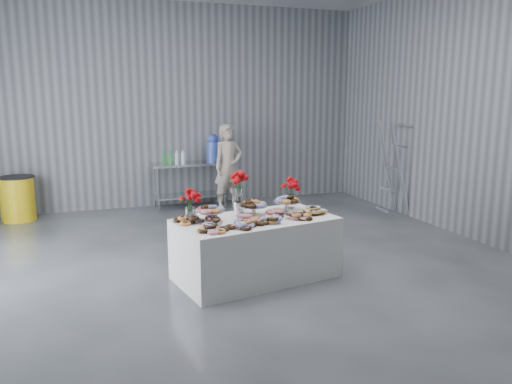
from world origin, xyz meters
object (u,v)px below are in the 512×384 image
Objects in this scene: water_jug at (213,149)px; person at (228,167)px; trash_barrel at (18,199)px; prep_table at (189,177)px; display_table at (256,248)px; stepladder at (393,168)px.

person is at bearing -56.11° from water_jug.
person reaches higher than trash_barrel.
person is (0.21, -0.32, -0.32)m from water_jug.
trash_barrel is at bearing 180.00° from water_jug.
person is 2.08× the size of trash_barrel.
person is at bearing -23.97° from prep_table.
stepladder is at bearing 32.58° from display_table.
water_jug is (0.56, 4.10, 0.77)m from display_table.
person is 0.94× the size of stepladder.
water_jug reaches higher than display_table.
display_table is 1.07× the size of stepladder.
prep_table is 0.73m from water_jug.
stepladder reaches higher than prep_table.
prep_table is at bearing 151.44° from stepladder.
stepladder is at bearing -41.22° from person.
trash_barrel is (-3.12, -0.00, -0.22)m from prep_table.
display_table is 3.89m from person.
person is (0.77, 3.79, 0.46)m from display_table.
display_table is 4.11m from prep_table.
stepladder is at bearing -28.56° from prep_table.
person is 3.87m from trash_barrel.
display_table is 3.43× the size of water_jug.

